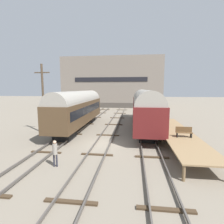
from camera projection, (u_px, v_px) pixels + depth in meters
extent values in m
plane|color=slate|center=(103.00, 144.00, 17.09)|extent=(200.00, 200.00, 0.00)
cube|color=#4C4742|center=(54.00, 140.00, 17.68)|extent=(0.08, 60.00, 0.16)
cube|color=#4C4742|center=(68.00, 141.00, 17.51)|extent=(0.08, 60.00, 0.16)
cube|color=#3D2D1E|center=(46.00, 152.00, 14.66)|extent=(2.60, 0.24, 0.10)
cube|color=#3D2D1E|center=(71.00, 134.00, 20.57)|extent=(2.60, 0.24, 0.10)
cube|color=#3D2D1E|center=(85.00, 124.00, 26.47)|extent=(2.60, 0.24, 0.10)
cube|color=#3D2D1E|center=(94.00, 117.00, 32.37)|extent=(2.60, 0.24, 0.10)
cube|color=#3D2D1E|center=(100.00, 113.00, 38.27)|extent=(2.60, 0.24, 0.10)
cube|color=#3D2D1E|center=(105.00, 110.00, 44.17)|extent=(2.60, 0.24, 0.10)
cube|color=#4C4742|center=(96.00, 142.00, 17.16)|extent=(0.08, 60.00, 0.16)
cube|color=#4C4742|center=(111.00, 142.00, 16.98)|extent=(0.08, 60.00, 0.16)
cube|color=#3D2D1E|center=(71.00, 202.00, 8.23)|extent=(2.60, 0.24, 0.10)
cube|color=#3D2D1E|center=(97.00, 155.00, 14.14)|extent=(2.60, 0.24, 0.10)
cube|color=#3D2D1E|center=(108.00, 135.00, 20.04)|extent=(2.60, 0.24, 0.10)
cube|color=#3D2D1E|center=(114.00, 124.00, 25.94)|extent=(2.60, 0.24, 0.10)
cube|color=#3D2D1E|center=(117.00, 118.00, 31.84)|extent=(2.60, 0.24, 0.10)
cube|color=#3D2D1E|center=(120.00, 113.00, 37.74)|extent=(2.60, 0.24, 0.10)
cube|color=#3D2D1E|center=(122.00, 110.00, 43.65)|extent=(2.60, 0.24, 0.10)
cube|color=#4C4742|center=(141.00, 143.00, 16.63)|extent=(0.08, 60.00, 0.16)
cube|color=#4C4742|center=(156.00, 144.00, 16.46)|extent=(0.08, 60.00, 0.16)
cube|color=#3D2D1E|center=(166.00, 210.00, 7.71)|extent=(2.60, 0.24, 0.10)
cube|color=#3D2D1E|center=(152.00, 157.00, 13.61)|extent=(2.60, 0.24, 0.10)
cube|color=#3D2D1E|center=(146.00, 136.00, 19.51)|extent=(2.60, 0.24, 0.10)
cube|color=#3D2D1E|center=(143.00, 125.00, 25.41)|extent=(2.60, 0.24, 0.10)
cube|color=#3D2D1E|center=(142.00, 118.00, 31.31)|extent=(2.60, 0.24, 0.10)
cube|color=#3D2D1E|center=(140.00, 114.00, 37.22)|extent=(2.60, 0.24, 0.10)
cube|color=#3D2D1E|center=(139.00, 110.00, 43.12)|extent=(2.60, 0.24, 0.10)
cube|color=black|center=(88.00, 119.00, 28.30)|extent=(1.80, 2.40, 1.00)
cube|color=black|center=(65.00, 134.00, 18.63)|extent=(1.80, 2.40, 1.00)
cube|color=#4C3823|center=(79.00, 111.00, 23.22)|extent=(2.83, 15.13, 2.70)
cube|color=black|center=(79.00, 109.00, 23.17)|extent=(2.87, 13.92, 0.97)
cylinder|color=gray|center=(78.00, 101.00, 23.04)|extent=(2.69, 14.83, 2.69)
cube|color=black|center=(142.00, 117.00, 30.25)|extent=(1.80, 2.40, 1.00)
cube|color=black|center=(147.00, 135.00, 18.31)|extent=(1.80, 2.40, 1.00)
cube|color=#5B1919|center=(144.00, 110.00, 24.03)|extent=(3.04, 18.68, 2.75)
cube|color=black|center=(144.00, 108.00, 23.99)|extent=(3.08, 17.18, 0.99)
cylinder|color=gray|center=(144.00, 100.00, 23.85)|extent=(2.89, 18.30, 2.89)
cube|color=#8C704C|center=(176.00, 132.00, 17.38)|extent=(2.96, 15.52, 0.10)
cylinder|color=brown|center=(184.00, 173.00, 10.13)|extent=(0.20, 0.20, 0.98)
cylinder|color=brown|center=(154.00, 123.00, 25.10)|extent=(0.20, 0.20, 0.98)
cylinder|color=brown|center=(173.00, 123.00, 24.78)|extent=(0.20, 0.20, 0.98)
cylinder|color=brown|center=(162.00, 137.00, 17.61)|extent=(0.20, 0.20, 0.98)
cylinder|color=brown|center=(190.00, 138.00, 17.29)|extent=(0.20, 0.20, 0.98)
cube|color=brown|center=(184.00, 132.00, 15.40)|extent=(1.40, 0.40, 0.06)
cube|color=brown|center=(184.00, 129.00, 15.53)|extent=(1.40, 0.06, 0.45)
cube|color=black|center=(177.00, 135.00, 15.50)|extent=(0.06, 0.40, 0.40)
cube|color=black|center=(191.00, 135.00, 15.36)|extent=(0.06, 0.40, 0.40)
cylinder|color=#282833|center=(54.00, 160.00, 12.03)|extent=(0.12, 0.12, 0.88)
cylinder|color=#282833|center=(57.00, 161.00, 12.01)|extent=(0.12, 0.12, 0.88)
cylinder|color=gray|center=(55.00, 149.00, 11.91)|extent=(0.32, 0.32, 0.74)
sphere|color=tan|center=(55.00, 142.00, 11.85)|extent=(0.24, 0.24, 0.24)
cylinder|color=#473828|center=(43.00, 100.00, 20.37)|extent=(0.24, 0.24, 8.15)
cube|color=#473828|center=(42.00, 73.00, 19.96)|extent=(1.80, 0.12, 0.12)
cube|color=#46403A|center=(113.00, 104.00, 54.51)|extent=(28.58, 11.83, 1.42)
cube|color=slate|center=(113.00, 80.00, 53.56)|extent=(28.58, 11.83, 12.79)
cube|color=black|center=(110.00, 79.00, 47.69)|extent=(20.01, 0.10, 1.20)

